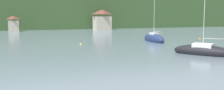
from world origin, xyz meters
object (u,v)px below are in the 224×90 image
mooring_buoy_mid (200,39)px  mooring_buoy_near (81,44)px  shore_building_west (13,24)px  shore_building_westcentral (102,20)px  sailboat_far_1 (154,39)px  sailboat_mid_6 (203,51)px

mooring_buoy_mid → mooring_buoy_near: bearing=-177.0°
shore_building_west → mooring_buoy_near: shore_building_west is taller
mooring_buoy_near → mooring_buoy_mid: (27.33, 1.43, 0.00)m
shore_building_westcentral → sailboat_far_1: 47.74m
sailboat_far_1 → mooring_buoy_mid: bearing=-76.6°
shore_building_westcentral → sailboat_far_1: sailboat_far_1 is taller
shore_building_west → mooring_buoy_mid: (38.13, -44.96, -2.53)m
sailboat_mid_6 → mooring_buoy_mid: sailboat_mid_6 is taller
shore_building_westcentral → sailboat_far_1: bearing=-96.9°
shore_building_west → sailboat_far_1: sailboat_far_1 is taller
shore_building_west → shore_building_westcentral: bearing=1.3°
shore_building_west → sailboat_far_1: 53.12m
sailboat_mid_6 → mooring_buoy_near: sailboat_mid_6 is taller
shore_building_west → sailboat_far_1: size_ratio=0.54×
sailboat_mid_6 → shore_building_west: bearing=-13.5°
sailboat_far_1 → mooring_buoy_mid: size_ratio=21.54×
sailboat_mid_6 → mooring_buoy_mid: (15.83, 19.08, -0.47)m
shore_building_westcentral → sailboat_far_1: (-5.76, -47.29, -3.14)m
sailboat_far_1 → mooring_buoy_mid: sailboat_far_1 is taller
sailboat_mid_6 → mooring_buoy_near: bearing=0.4°
shore_building_west → sailboat_mid_6: bearing=-70.8°
mooring_buoy_mid → shore_building_west: bearing=130.3°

